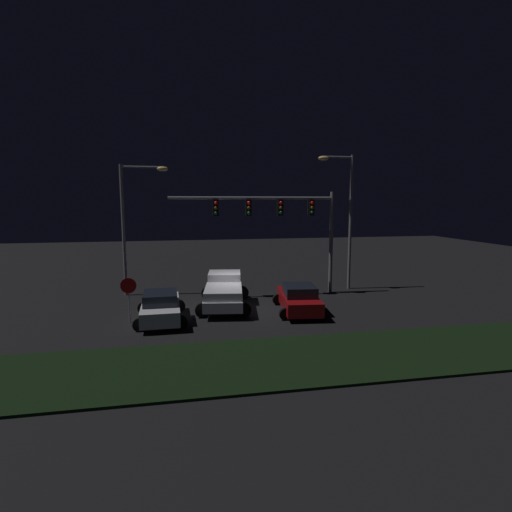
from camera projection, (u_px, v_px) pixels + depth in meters
name	position (u px, v px, depth m)	size (l,w,h in m)	color
ground_plane	(236.00, 307.00, 22.44)	(80.00, 80.00, 0.00)	black
grass_median	(267.00, 362.00, 14.74)	(24.84, 4.81, 0.10)	black
pickup_truck	(224.00, 289.00, 22.45)	(3.38, 5.62, 1.80)	silver
car_sedan	(299.00, 299.00, 21.42)	(2.83, 4.58, 1.51)	maroon
car_sedan_far	(161.00, 307.00, 19.80)	(2.54, 4.44, 1.51)	silver
traffic_signal_gantry	(281.00, 215.00, 24.88)	(10.32, 0.56, 6.50)	slate
street_lamp_left	(133.00, 213.00, 24.83)	(2.93, 0.44, 8.14)	slate
street_lamp_right	(345.00, 207.00, 26.53)	(2.44, 0.44, 8.90)	slate
stop_sign	(129.00, 291.00, 19.45)	(0.76, 0.08, 2.23)	slate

